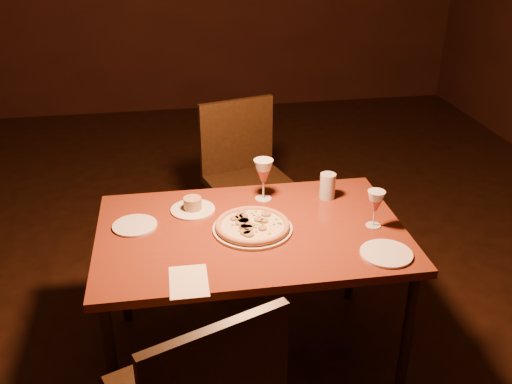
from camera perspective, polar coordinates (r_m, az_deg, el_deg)
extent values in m
plane|color=black|center=(2.95, -6.56, -13.52)|extent=(7.00, 7.00, 0.00)
cube|color=maroon|center=(2.40, -0.49, -4.12)|extent=(1.29, 0.84, 0.04)
cylinder|color=black|center=(2.32, -14.13, -17.03)|extent=(0.05, 0.05, 0.65)
cylinder|color=black|center=(2.88, -13.26, -7.23)|extent=(0.05, 0.05, 0.65)
cylinder|color=black|center=(2.47, 14.85, -13.95)|extent=(0.05, 0.05, 0.65)
cylinder|color=black|center=(3.00, 9.65, -5.33)|extent=(0.05, 0.05, 0.65)
cube|color=black|center=(3.22, -0.44, 0.59)|extent=(0.55, 0.55, 0.04)
cube|color=black|center=(3.30, -1.96, 5.67)|extent=(0.44, 0.15, 0.43)
cylinder|color=black|center=(3.14, -2.07, -5.46)|extent=(0.04, 0.04, 0.46)
cylinder|color=black|center=(3.43, -4.44, -2.52)|extent=(0.04, 0.04, 0.46)
cylinder|color=black|center=(3.27, 3.78, -4.03)|extent=(0.04, 0.04, 0.46)
cylinder|color=black|center=(3.55, 1.02, -1.33)|extent=(0.04, 0.04, 0.46)
cylinder|color=white|center=(2.38, -0.35, -3.69)|extent=(0.33, 0.33, 0.01)
cylinder|color=beige|center=(2.38, -0.35, -3.44)|extent=(0.30, 0.30, 0.01)
torus|color=tan|center=(2.37, -0.35, -3.32)|extent=(0.31, 0.31, 0.02)
cylinder|color=white|center=(2.55, -6.33, -1.76)|extent=(0.20, 0.20, 0.01)
cylinder|color=tan|center=(2.53, -6.36, -1.14)|extent=(0.08, 0.08, 0.05)
cylinder|color=#B4BEC5|center=(2.64, 7.17, 0.60)|extent=(0.07, 0.07, 0.12)
cylinder|color=white|center=(2.46, -12.03, -3.30)|extent=(0.19, 0.19, 0.01)
cylinder|color=white|center=(2.28, 12.90, -6.02)|extent=(0.20, 0.20, 0.01)
cube|color=white|center=(2.09, -6.75, -8.86)|extent=(0.14, 0.21, 0.00)
sphere|color=#FF8747|center=(2.08, -0.59, 18.20)|extent=(0.12, 0.12, 0.12)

